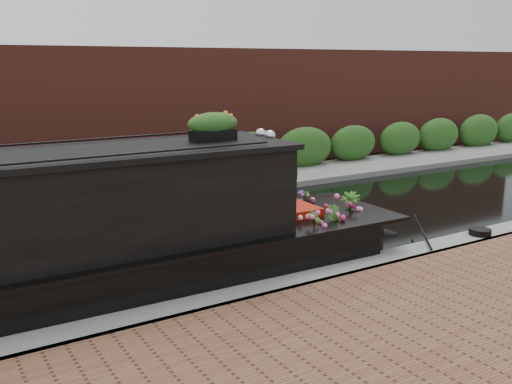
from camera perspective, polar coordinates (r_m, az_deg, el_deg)
ground at (r=11.68m, az=-6.55°, el=-4.90°), size 80.00×80.00×0.00m
near_bank_coping at (r=8.98m, az=2.60°, el=-10.43°), size 40.00×0.60×0.50m
far_bank_path at (r=15.46m, az=-13.19°, el=-0.74°), size 40.00×2.40×0.34m
far_hedge at (r=16.29m, az=-14.21°, el=-0.11°), size 40.00×1.10×2.80m
far_brick_wall at (r=18.27m, az=-16.21°, el=1.16°), size 40.00×1.00×8.00m
rope_fender at (r=11.71m, az=10.93°, el=-4.00°), size 0.39×0.44×0.39m
coiled_mooring_rope at (r=11.99m, az=21.49°, el=-3.72°), size 0.42×0.42×0.12m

